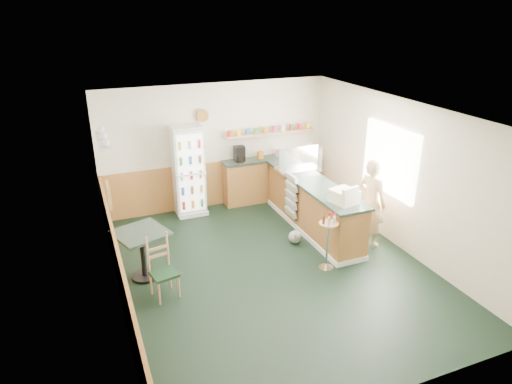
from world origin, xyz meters
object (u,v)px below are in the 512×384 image
cash_register (344,196)px  cafe_table (142,246)px  condiment_stand (328,234)px  shopkeeper (372,202)px  drinks_fridge (189,171)px  display_case (298,159)px  cafe_chair (162,264)px

cash_register → cafe_table: 3.48m
cash_register → condiment_stand: bearing=-158.5°
shopkeeper → cafe_table: bearing=70.7°
cash_register → condiment_stand: size_ratio=0.42×
drinks_fridge → display_case: 2.30m
cash_register → cafe_chair: bearing=166.8°
condiment_stand → cafe_table: size_ratio=1.03×
shopkeeper → condiment_stand: shopkeeper is taller
display_case → shopkeeper: shopkeeper is taller
cash_register → cafe_table: bearing=157.2°
shopkeeper → cafe_table: 4.13m
display_case → condiment_stand: 2.24m
display_case → cash_register: display_case is taller
drinks_fridge → shopkeeper: bearing=-43.2°
cash_register → cafe_table: size_ratio=0.43×
display_case → shopkeeper: (0.70, -1.61, -0.42)m
cafe_chair → condiment_stand: bearing=-18.7°
cash_register → display_case: bearing=76.1°
drinks_fridge → cash_register: size_ratio=4.57×
shopkeeper → cafe_chair: 3.91m
cafe_table → cash_register: bearing=-8.9°
condiment_stand → cafe_chair: condiment_stand is taller
shopkeeper → condiment_stand: bearing=98.4°
display_case → cafe_chair: (-3.19, -1.79, -0.74)m
cash_register → shopkeeper: bearing=-2.5°
condiment_stand → cafe_chair: (-2.71, 0.31, -0.13)m
drinks_fridge → cash_register: drinks_fridge is taller
drinks_fridge → cash_register: bearing=-53.0°
display_case → condiment_stand: bearing=-103.1°
drinks_fridge → cash_register: (2.05, -2.73, 0.17)m
drinks_fridge → display_case: drinks_fridge is taller
cafe_table → cafe_chair: (0.21, -0.57, -0.07)m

